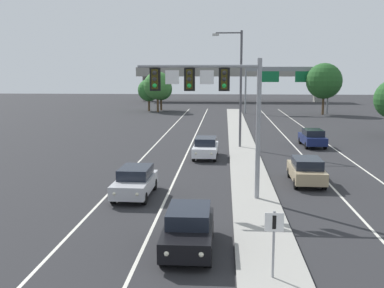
# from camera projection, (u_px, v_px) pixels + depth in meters

# --- Properties ---
(median_island) EXTENTS (2.40, 110.00, 0.15)m
(median_island) POSITION_uv_depth(u_px,v_px,m) (251.00, 184.00, 27.51)
(median_island) COLOR #9E9B93
(median_island) RESTS_ON ground
(lane_stripe_oncoming_center) EXTENTS (0.14, 100.00, 0.01)m
(lane_stripe_oncoming_center) POSITION_uv_depth(u_px,v_px,m) (183.00, 161.00, 34.74)
(lane_stripe_oncoming_center) COLOR silver
(lane_stripe_oncoming_center) RESTS_ON ground
(lane_stripe_receding_center) EXTENTS (0.14, 100.00, 0.01)m
(lane_stripe_receding_center) POSITION_uv_depth(u_px,v_px,m) (310.00, 163.00, 34.09)
(lane_stripe_receding_center) COLOR silver
(lane_stripe_receding_center) RESTS_ON ground
(edge_stripe_left) EXTENTS (0.14, 100.00, 0.01)m
(edge_stripe_left) POSITION_uv_depth(u_px,v_px,m) (140.00, 161.00, 34.97)
(edge_stripe_left) COLOR silver
(edge_stripe_left) RESTS_ON ground
(edge_stripe_right) EXTENTS (0.14, 100.00, 0.01)m
(edge_stripe_right) POSITION_uv_depth(u_px,v_px,m) (355.00, 164.00, 33.86)
(edge_stripe_right) COLOR silver
(edge_stripe_right) RESTS_ON ground
(overhead_signal_mast) EXTENTS (6.29, 0.44, 7.20)m
(overhead_signal_mast) POSITION_uv_depth(u_px,v_px,m) (216.00, 96.00, 23.41)
(overhead_signal_mast) COLOR gray
(overhead_signal_mast) RESTS_ON median_island
(median_sign_post) EXTENTS (0.60, 0.10, 2.20)m
(median_sign_post) POSITION_uv_depth(u_px,v_px,m) (274.00, 235.00, 14.57)
(median_sign_post) COLOR gray
(median_sign_post) RESTS_ON median_island
(street_lamp_median) EXTENTS (2.58, 0.28, 10.00)m
(street_lamp_median) POSITION_uv_depth(u_px,v_px,m) (238.00, 82.00, 39.78)
(street_lamp_median) COLOR #4C4C51
(street_lamp_median) RESTS_ON median_island
(car_oncoming_black) EXTENTS (1.84, 4.48, 1.58)m
(car_oncoming_black) POSITION_uv_depth(u_px,v_px,m) (189.00, 228.00, 17.42)
(car_oncoming_black) COLOR black
(car_oncoming_black) RESTS_ON ground
(car_oncoming_silver) EXTENTS (1.89, 4.50, 1.58)m
(car_oncoming_silver) POSITION_uv_depth(u_px,v_px,m) (135.00, 181.00, 24.89)
(car_oncoming_silver) COLOR #B7B7BC
(car_oncoming_silver) RESTS_ON ground
(car_oncoming_white) EXTENTS (1.91, 4.50, 1.58)m
(car_oncoming_white) POSITION_uv_depth(u_px,v_px,m) (206.00, 147.00, 36.10)
(car_oncoming_white) COLOR silver
(car_oncoming_white) RESTS_ON ground
(car_receding_tan) EXTENTS (1.88, 4.49, 1.58)m
(car_receding_tan) POSITION_uv_depth(u_px,v_px,m) (306.00, 170.00, 27.75)
(car_receding_tan) COLOR tan
(car_receding_tan) RESTS_ON ground
(car_receding_navy) EXTENTS (1.89, 4.50, 1.58)m
(car_receding_navy) POSITION_uv_depth(u_px,v_px,m) (313.00, 138.00, 41.46)
(car_receding_navy) COLOR #141E4C
(car_receding_navy) RESTS_ON ground
(highway_sign_gantry) EXTENTS (13.28, 0.42, 7.50)m
(highway_sign_gantry) POSITION_uv_depth(u_px,v_px,m) (287.00, 75.00, 73.02)
(highway_sign_gantry) COLOR gray
(highway_sign_gantry) RESTS_ON ground
(overpass_bridge) EXTENTS (42.40, 6.40, 7.65)m
(overpass_bridge) POSITION_uv_depth(u_px,v_px,m) (232.00, 76.00, 103.25)
(overpass_bridge) COLOR gray
(overpass_bridge) RESTS_ON ground
(tree_far_left_a) EXTENTS (4.65, 4.65, 6.72)m
(tree_far_left_a) POSITION_uv_depth(u_px,v_px,m) (158.00, 86.00, 76.50)
(tree_far_left_a) COLOR #4C3823
(tree_far_left_a) RESTS_ON ground
(tree_far_left_b) EXTENTS (3.77, 3.77, 5.45)m
(tree_far_left_b) POSITION_uv_depth(u_px,v_px,m) (149.00, 90.00, 78.58)
(tree_far_left_b) COLOR #4C3823
(tree_far_left_b) RESTS_ON ground
(tree_far_left_c) EXTENTS (3.91, 3.91, 5.66)m
(tree_far_left_c) POSITION_uv_depth(u_px,v_px,m) (161.00, 89.00, 80.18)
(tree_far_left_c) COLOR #4C3823
(tree_far_left_c) RESTS_ON ground
(tree_far_right_c) EXTENTS (5.55, 5.55, 8.03)m
(tree_far_right_c) POSITION_uv_depth(u_px,v_px,m) (324.00, 81.00, 71.68)
(tree_far_right_c) COLOR #4C3823
(tree_far_right_c) RESTS_ON ground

